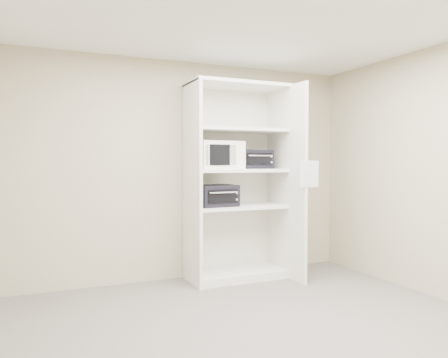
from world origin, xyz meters
name	(u,v)px	position (x,y,z in m)	size (l,w,h in m)	color
floor	(257,335)	(0.00, 0.00, 0.00)	(4.50, 4.00, 0.01)	#675F58
ceiling	(258,9)	(0.00, 0.00, 2.70)	(4.50, 4.00, 0.01)	white
wall_back	(182,170)	(0.00, 2.00, 1.35)	(4.50, 0.02, 2.70)	#C5B894
shelving_unit	(241,188)	(0.67, 1.70, 1.13)	(1.24, 0.92, 2.42)	silver
microwave	(217,155)	(0.35, 1.72, 1.54)	(0.56, 0.43, 0.34)	white
toaster_oven_upper	(254,159)	(0.88, 1.76, 1.49)	(0.42, 0.31, 0.24)	black
toaster_oven_lower	(216,196)	(0.32, 1.65, 1.05)	(0.46, 0.35, 0.26)	black
paper_sign	(309,174)	(1.26, 1.07, 1.31)	(0.24, 0.01, 0.30)	white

